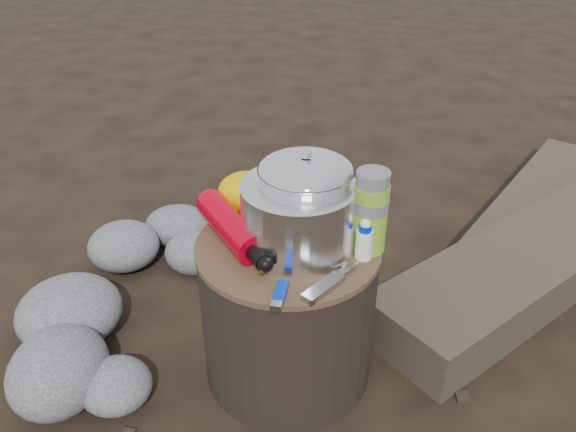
# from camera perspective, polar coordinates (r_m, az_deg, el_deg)

# --- Properties ---
(ground) EXTENTS (60.00, 60.00, 0.00)m
(ground) POSITION_cam_1_polar(r_m,az_deg,el_deg) (1.63, 0.00, -14.44)
(ground) COLOR black
(ground) RESTS_ON ground
(stump) EXTENTS (0.43, 0.43, 0.40)m
(stump) POSITION_cam_1_polar(r_m,az_deg,el_deg) (1.49, 0.00, -9.14)
(stump) COLOR black
(stump) RESTS_ON ground
(rock_ring) EXTENTS (0.42, 0.92, 0.18)m
(rock_ring) POSITION_cam_1_polar(r_m,az_deg,el_deg) (1.79, -14.35, -6.83)
(rock_ring) COLOR slate
(rock_ring) RESTS_ON ground
(log_small) EXTENTS (0.85, 1.21, 0.11)m
(log_small) POSITION_cam_1_polar(r_m,az_deg,el_deg) (2.29, 22.30, -0.17)
(log_small) COLOR #42362C
(log_small) RESTS_ON ground
(foil_windscreen) EXTENTS (0.26, 0.26, 0.16)m
(foil_windscreen) POSITION_cam_1_polar(r_m,az_deg,el_deg) (1.33, 1.03, 0.01)
(foil_windscreen) COLOR white
(foil_windscreen) RESTS_ON stump
(camping_pot) EXTENTS (0.21, 0.21, 0.21)m
(camping_pot) POSITION_cam_1_polar(r_m,az_deg,el_deg) (1.34, 1.69, 1.78)
(camping_pot) COLOR white
(camping_pot) RESTS_ON stump
(fuel_bottle) EXTENTS (0.24, 0.30, 0.08)m
(fuel_bottle) POSITION_cam_1_polar(r_m,az_deg,el_deg) (1.37, -5.58, -0.98)
(fuel_bottle) COLOR red
(fuel_bottle) RESTS_ON stump
(thermos) EXTENTS (0.08, 0.08, 0.20)m
(thermos) POSITION_cam_1_polar(r_m,az_deg,el_deg) (1.32, 8.04, 0.40)
(thermos) COLOR #83BA2D
(thermos) RESTS_ON stump
(travel_mug) EXTENTS (0.09, 0.09, 0.13)m
(travel_mug) POSITION_cam_1_polar(r_m,az_deg,el_deg) (1.47, 3.77, 2.81)
(travel_mug) COLOR black
(travel_mug) RESTS_ON stump
(stuff_sack) EXTENTS (0.15, 0.13, 0.11)m
(stuff_sack) POSITION_cam_1_polar(r_m,az_deg,el_deg) (1.48, -3.92, 2.31)
(stuff_sack) COLOR #EFBC00
(stuff_sack) RESTS_ON stump
(food_pouch) EXTENTS (0.11, 0.04, 0.14)m
(food_pouch) POSITION_cam_1_polar(r_m,az_deg,el_deg) (1.47, -0.16, 3.10)
(food_pouch) COLOR #0F115B
(food_pouch) RESTS_ON stump
(lighter) EXTENTS (0.03, 0.09, 0.02)m
(lighter) POSITION_cam_1_polar(r_m,az_deg,el_deg) (1.22, -0.72, -7.45)
(lighter) COLOR #002ACB
(lighter) RESTS_ON stump
(multitool) EXTENTS (0.09, 0.11, 0.02)m
(multitool) POSITION_cam_1_polar(r_m,az_deg,el_deg) (1.23, 3.46, -7.02)
(multitool) COLOR #A4A4A9
(multitool) RESTS_ON stump
(pot_grabber) EXTENTS (0.08, 0.12, 0.01)m
(pot_grabber) POSITION_cam_1_polar(r_m,az_deg,el_deg) (1.27, 4.84, -5.91)
(pot_grabber) COLOR #A4A4A9
(pot_grabber) RESTS_ON stump
(squeeze_bottle) EXTENTS (0.04, 0.04, 0.09)m
(squeeze_bottle) POSITION_cam_1_polar(r_m,az_deg,el_deg) (1.31, 7.44, -2.42)
(squeeze_bottle) COLOR white
(squeeze_bottle) RESTS_ON stump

